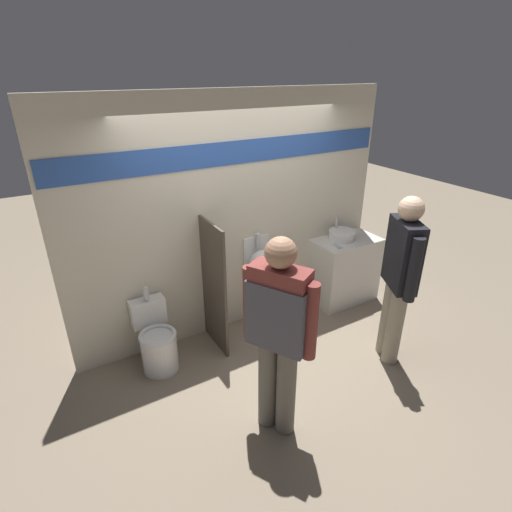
{
  "coord_description": "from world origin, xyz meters",
  "views": [
    {
      "loc": [
        -1.97,
        -3.14,
        2.88
      ],
      "look_at": [
        0.0,
        0.17,
        1.05
      ],
      "focal_mm": 28.0,
      "sensor_mm": 36.0,
      "label": 1
    }
  ],
  "objects_px": {
    "toilet": "(157,342)",
    "urinal_near_counter": "(262,267)",
    "person_in_vest": "(279,327)",
    "person_with_lanyard": "(400,275)",
    "sink_basin": "(342,235)",
    "cell_phone": "(337,246)"
  },
  "relations": [
    {
      "from": "sink_basin",
      "to": "toilet",
      "type": "relative_size",
      "value": 0.4
    },
    {
      "from": "toilet",
      "to": "person_with_lanyard",
      "type": "height_order",
      "value": "person_with_lanyard"
    },
    {
      "from": "sink_basin",
      "to": "urinal_near_counter",
      "type": "bearing_deg",
      "value": 177.43
    },
    {
      "from": "toilet",
      "to": "person_in_vest",
      "type": "height_order",
      "value": "person_in_vest"
    },
    {
      "from": "sink_basin",
      "to": "toilet",
      "type": "xyz_separation_m",
      "value": [
        -2.54,
        -0.1,
        -0.63
      ]
    },
    {
      "from": "sink_basin",
      "to": "urinal_near_counter",
      "type": "relative_size",
      "value": 0.3
    },
    {
      "from": "urinal_near_counter",
      "to": "toilet",
      "type": "distance_m",
      "value": 1.45
    },
    {
      "from": "toilet",
      "to": "person_with_lanyard",
      "type": "distance_m",
      "value": 2.56
    },
    {
      "from": "toilet",
      "to": "cell_phone",
      "type": "bearing_deg",
      "value": -1.34
    },
    {
      "from": "urinal_near_counter",
      "to": "sink_basin",
      "type": "bearing_deg",
      "value": -2.57
    },
    {
      "from": "cell_phone",
      "to": "toilet",
      "type": "height_order",
      "value": "cell_phone"
    },
    {
      "from": "person_in_vest",
      "to": "person_with_lanyard",
      "type": "distance_m",
      "value": 1.57
    },
    {
      "from": "person_in_vest",
      "to": "person_with_lanyard",
      "type": "xyz_separation_m",
      "value": [
        1.56,
        0.17,
        -0.05
      ]
    },
    {
      "from": "toilet",
      "to": "urinal_near_counter",
      "type": "bearing_deg",
      "value": 6.35
    },
    {
      "from": "urinal_near_counter",
      "to": "person_with_lanyard",
      "type": "bearing_deg",
      "value": -57.22
    },
    {
      "from": "sink_basin",
      "to": "person_in_vest",
      "type": "relative_size",
      "value": 0.19
    },
    {
      "from": "toilet",
      "to": "person_with_lanyard",
      "type": "relative_size",
      "value": 0.47
    },
    {
      "from": "sink_basin",
      "to": "person_with_lanyard",
      "type": "height_order",
      "value": "person_with_lanyard"
    },
    {
      "from": "urinal_near_counter",
      "to": "toilet",
      "type": "height_order",
      "value": "urinal_near_counter"
    },
    {
      "from": "sink_basin",
      "to": "cell_phone",
      "type": "height_order",
      "value": "sink_basin"
    },
    {
      "from": "sink_basin",
      "to": "toilet",
      "type": "distance_m",
      "value": 2.62
    },
    {
      "from": "urinal_near_counter",
      "to": "toilet",
      "type": "relative_size",
      "value": 1.34
    }
  ]
}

